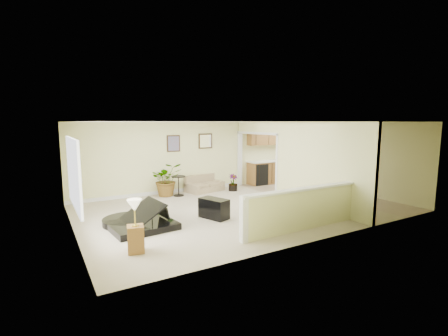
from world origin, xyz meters
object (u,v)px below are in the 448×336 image
piano_bench (214,208)px  accent_table (179,183)px  piano (138,204)px  small_plant (233,184)px  lamp_stand (135,230)px  loveseat (204,183)px  palm_plant (167,180)px

piano_bench → accent_table: accent_table is taller
piano → accent_table: size_ratio=2.69×
small_plant → lamp_stand: 6.02m
piano → piano_bench: 1.94m
accent_table → small_plant: accent_table is taller
piano → accent_table: (2.09, 2.63, -0.13)m
loveseat → small_plant: (0.93, -0.50, -0.03)m
small_plant → palm_plant: bearing=169.9°
piano_bench → palm_plant: (-0.15, 3.08, 0.30)m
accent_table → lamp_stand: 4.84m
piano_bench → lamp_stand: (-2.37, -1.22, 0.18)m
accent_table → palm_plant: bearing=149.4°
loveseat → accent_table: (-1.11, -0.27, 0.15)m
piano → small_plant: 4.79m
piano_bench → piano: bearing=172.4°
piano → lamp_stand: bearing=-113.0°
accent_table → palm_plant: size_ratio=0.59×
piano → accent_table: 3.36m
loveseat → small_plant: 1.06m
loveseat → lamp_stand: 5.71m
accent_table → loveseat: bearing=13.9°
piano → loveseat: piano is taller
piano → small_plant: size_ratio=3.01×
piano_bench → palm_plant: bearing=92.7°
piano → palm_plant: 3.33m
small_plant → loveseat: bearing=151.9°
piano → loveseat: (3.20, 2.90, -0.28)m
loveseat → palm_plant: size_ratio=1.29×
piano_bench → loveseat: (1.30, 3.16, 0.03)m
piano → piano_bench: size_ratio=2.37×
accent_table → lamp_stand: lamp_stand is taller
piano_bench → palm_plant: size_ratio=0.67×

